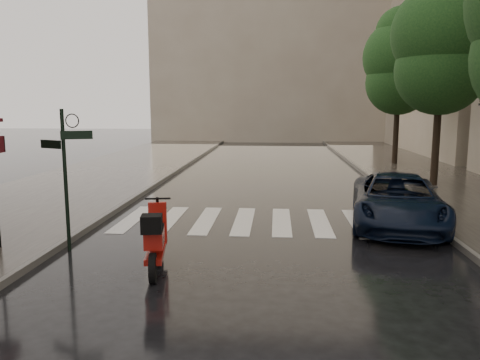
# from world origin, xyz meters

# --- Properties ---
(ground) EXTENTS (120.00, 120.00, 0.00)m
(ground) POSITION_xyz_m (0.00, 0.00, 0.00)
(ground) COLOR black
(ground) RESTS_ON ground
(sidewalk_near) EXTENTS (6.00, 60.00, 0.12)m
(sidewalk_near) POSITION_xyz_m (-4.50, 12.00, 0.06)
(sidewalk_near) COLOR #38332D
(sidewalk_near) RESTS_ON ground
(sidewalk_far) EXTENTS (5.50, 60.00, 0.12)m
(sidewalk_far) POSITION_xyz_m (10.25, 12.00, 0.06)
(sidewalk_far) COLOR #38332D
(sidewalk_far) RESTS_ON ground
(curb_near) EXTENTS (0.12, 60.00, 0.16)m
(curb_near) POSITION_xyz_m (-1.45, 12.00, 0.07)
(curb_near) COLOR #595651
(curb_near) RESTS_ON ground
(curb_far) EXTENTS (0.12, 60.00, 0.16)m
(curb_far) POSITION_xyz_m (7.45, 12.00, 0.07)
(curb_far) COLOR #595651
(curb_far) RESTS_ON ground
(crosswalk) EXTENTS (7.85, 3.20, 0.01)m
(crosswalk) POSITION_xyz_m (2.98, 6.00, 0.01)
(crosswalk) COLOR silver
(crosswalk) RESTS_ON ground
(signpost) EXTENTS (1.17, 0.29, 3.10)m
(signpost) POSITION_xyz_m (-1.19, 3.00, 1.83)
(signpost) COLOR black
(signpost) RESTS_ON ground
(backdrop_building) EXTENTS (22.00, 6.00, 20.00)m
(backdrop_building) POSITION_xyz_m (3.00, 38.00, 10.00)
(backdrop_building) COLOR gray
(backdrop_building) RESTS_ON ground
(tree_mid) EXTENTS (3.80, 3.80, 8.34)m
(tree_mid) POSITION_xyz_m (9.50, 12.00, 5.59)
(tree_mid) COLOR black
(tree_mid) RESTS_ON sidewalk_far
(tree_far) EXTENTS (3.80, 3.80, 8.16)m
(tree_far) POSITION_xyz_m (9.70, 19.00, 5.46)
(tree_far) COLOR black
(tree_far) RESTS_ON sidewalk_far
(scooter) EXTENTS (0.69, 1.96, 1.30)m
(scooter) POSITION_xyz_m (1.03, 1.90, 0.60)
(scooter) COLOR black
(scooter) RESTS_ON ground
(parked_car) EXTENTS (3.01, 5.19, 1.36)m
(parked_car) POSITION_xyz_m (6.56, 5.84, 0.68)
(parked_car) COLOR black
(parked_car) RESTS_ON ground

